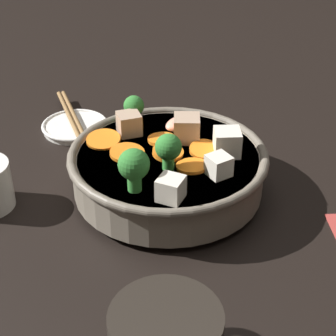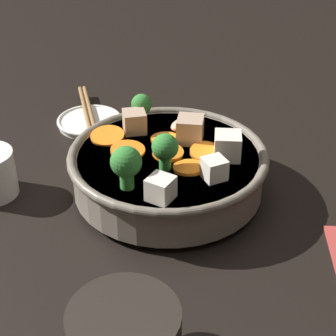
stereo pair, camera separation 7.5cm
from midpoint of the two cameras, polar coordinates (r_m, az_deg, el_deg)
The scene contains 4 objects.
ground_plane at distance 0.77m, azimuth -2.78°, elevation -2.66°, with size 3.00×3.00×0.00m, color black.
stirfry_bowl at distance 0.75m, azimuth -2.88°, elevation 0.08°, with size 0.27×0.27×0.12m.
side_saucer at distance 0.94m, azimuth -11.72°, elevation 4.09°, with size 0.11×0.11×0.01m.
chopsticks_pair at distance 0.93m, azimuth -11.79°, elevation 4.60°, with size 0.21×0.13×0.01m.
Camera 1 is at (-0.62, -0.11, 0.45)m, focal length 60.00 mm.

